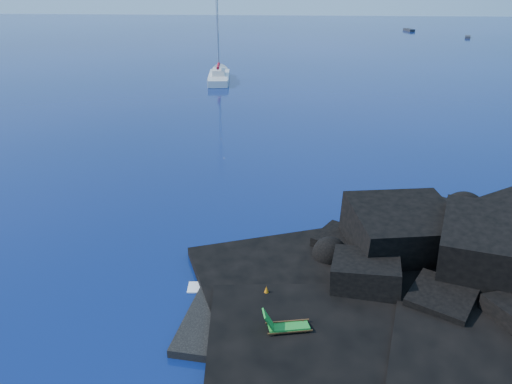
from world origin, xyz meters
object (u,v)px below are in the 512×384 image
Objects in this scene: sunbather at (258,299)px; marker_cone at (266,292)px; sailboat at (219,81)px; distant_boat_b at (468,38)px; deck_chair at (289,322)px; distant_boat_a at (409,31)px.

sunbather is 0.51m from marker_cone.
sailboat is 3.58× the size of distant_boat_b.
marker_cone reaches higher than distant_boat_b.
distant_boat_a is (30.76, 135.50, -0.98)m from deck_chair.
distant_boat_b is (42.91, 115.60, -0.64)m from marker_cone.
sunbather reaches higher than distant_boat_a.
sailboat reaches higher than distant_boat_b.
sailboat reaches higher than distant_boat_a.
sailboat is at bearing -131.19° from distant_boat_a.
deck_chair is at bearing -116.22° from distant_boat_a.
marker_cone reaches higher than sunbather.
distant_boat_b is at bearing -70.96° from distant_boat_a.
sailboat is 7.75× the size of deck_chair.
sailboat is 90.49m from distant_boat_a.
deck_chair is 2.68m from marker_cone.
deck_chair reaches higher than marker_cone.
distant_boat_b is (11.10, -17.45, 0.00)m from distant_boat_a.
deck_chair is 125.25m from distant_boat_b.
marker_cone reaches higher than distant_boat_a.
distant_boat_a reaches higher than distant_boat_b.
distant_boat_a is at bearing 64.95° from deck_chair.
sunbather is at bearing -116.98° from distant_boat_a.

